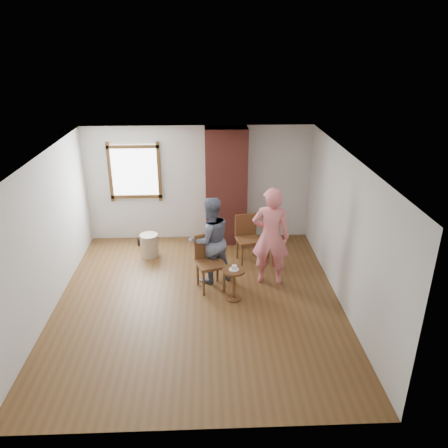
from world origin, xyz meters
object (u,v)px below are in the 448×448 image
Objects in this scene: stoneware_crock at (149,245)px; dining_chair_right at (247,236)px; dining_chair_left at (209,259)px; side_table at (234,279)px; person_pink at (271,237)px; man at (210,240)px.

dining_chair_right reaches higher than stoneware_crock.
side_table is at bearing -63.76° from dining_chair_left.
man is at bearing 4.31° from person_pink.
dining_chair_right is at bearing 75.99° from side_table.
dining_chair_right is at bearing -7.19° from stoneware_crock.
dining_chair_right is 0.51× the size of person_pink.
dining_chair_left is 0.36m from man.
side_table reaches higher than stoneware_crock.
dining_chair_right is at bearing 35.82° from dining_chair_left.
man reaches higher than dining_chair_left.
dining_chair_right is (0.80, 1.04, -0.03)m from dining_chair_left.
side_table is at bearing -46.14° from stoneware_crock.
man is (1.29, -1.05, 0.60)m from stoneware_crock.
man is at bearing 119.41° from side_table.
man reaches higher than side_table.
dining_chair_right reaches higher than side_table.
person_pink is at bearing -26.37° from stoneware_crock.
man is at bearing 66.66° from dining_chair_left.
man is (-0.77, -0.79, 0.29)m from dining_chair_right.
dining_chair_left is at bearing 132.88° from side_table.
dining_chair_left is at bearing -139.61° from dining_chair_right.
side_table is at bearing 49.79° from person_pink.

